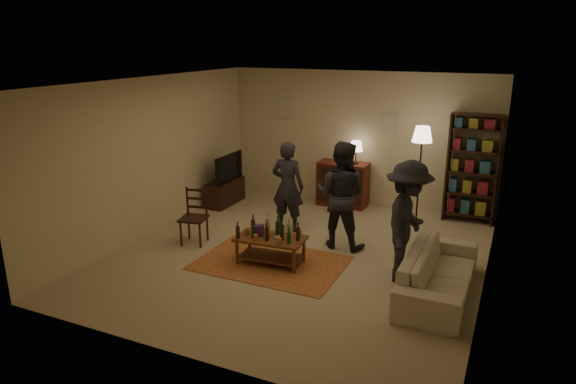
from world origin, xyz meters
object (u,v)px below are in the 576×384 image
Objects in this scene: coffee_table at (270,240)px; floor_lamp at (422,141)px; dining_chair at (195,214)px; person_by_sofa at (407,222)px; tv_stand at (225,186)px; person_left at (288,186)px; person_right at (341,195)px; sofa at (439,273)px; bookshelf at (472,168)px; dresser at (343,183)px.

floor_lamp is (1.66, 2.77, 1.15)m from coffee_table.
dining_chair is 0.55× the size of person_by_sofa.
tv_stand is at bearing 133.86° from coffee_table.
person_left is (1.82, -0.85, 0.42)m from tv_stand.
coffee_table is 3.43m from floor_lamp.
coffee_table is 0.59× the size of floor_lamp.
sofa is at bearing 150.73° from person_right.
bookshelf is 3.42m from person_left.
person_by_sofa reaches higher than tv_stand.
dresser is at bearing 165.82° from floor_lamp.
bookshelf is 1.25× the size of person_left.
person_right is (0.74, 1.09, 0.50)m from coffee_table.
bookshelf reaches higher than person_left.
person_right is (2.26, 0.85, 0.38)m from dining_chair.
coffee_table is 1.55m from dining_chair.
tv_stand is at bearing -157.93° from dresser.
person_by_sofa is at bearing -56.84° from dresser.
dresser is 3.48m from person_by_sofa.
tv_stand is 0.52× the size of bookshelf.
person_right is at bearing 161.55° from person_left.
dresser is 0.67× the size of bookshelf.
dining_chair is 4.01m from sofa.
floor_lamp is at bearing 16.66° from sofa.
person_by_sofa is (1.97, 0.28, 0.49)m from coffee_table.
bookshelf reaches higher than sofa.
person_left is (-0.44, -1.76, 0.33)m from dresser.
dresser is 0.77× the size of person_right.
person_left is 0.92× the size of person_right.
person_right is at bearing -118.81° from floor_lamp.
sofa is at bearing -113.55° from person_by_sofa.
dining_chair is (-1.52, 0.24, 0.11)m from coffee_table.
bookshelf is at bearing 52.10° from coffee_table.
floor_lamp is at bearing -151.50° from bookshelf.
dining_chair is 0.47× the size of bookshelf.
bookshelf is (4.04, 3.00, 0.54)m from dining_chair.
person_right is (2.91, -1.17, 0.50)m from tv_stand.
person_by_sofa reaches higher than sofa.
dining_chair is 4.20m from floor_lamp.
floor_lamp is 2.03m from person_right.
person_left is at bearing -103.92° from dresser.
bookshelf is at bearing 24.19° from dining_chair.
dresser is 2.22m from person_right.
sofa is at bearing -52.46° from dresser.
person_left is (-0.35, 1.41, 0.43)m from coffee_table.
dresser is (1.61, 2.93, -0.02)m from dining_chair.
bookshelf is (4.69, 0.98, 0.65)m from tv_stand.
dresser is (2.25, 0.91, 0.09)m from tv_stand.
person_left reaches higher than coffee_table.
sofa is (2.47, 0.06, -0.08)m from coffee_table.
bookshelf is at bearing -10.49° from person_by_sofa.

